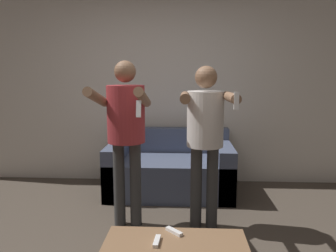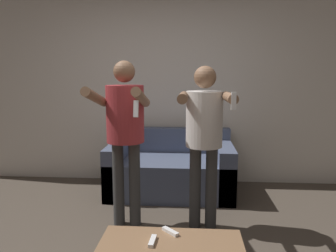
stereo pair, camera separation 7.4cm
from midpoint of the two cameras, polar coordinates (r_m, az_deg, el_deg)
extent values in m
cube|color=silver|center=(4.48, -0.25, 7.39)|extent=(6.40, 0.06, 2.70)
cube|color=#4C5670|center=(4.15, 0.98, -8.59)|extent=(1.53, 0.89, 0.45)
cube|color=#4C5670|center=(4.41, 1.26, -2.38)|extent=(1.53, 0.16, 0.32)
cube|color=#4C5670|center=(4.21, -8.14, -7.16)|extent=(0.20, 0.89, 0.62)
cube|color=#4C5670|center=(4.14, 10.27, -7.49)|extent=(0.20, 0.89, 0.62)
cylinder|color=#383838|center=(3.28, -7.98, -9.92)|extent=(0.11, 0.11, 0.84)
cylinder|color=#383838|center=(3.25, -5.17, -10.04)|extent=(0.11, 0.11, 0.84)
cylinder|color=#9E2D33|center=(3.11, -6.81, 2.11)|extent=(0.36, 0.36, 0.54)
sphere|color=brown|center=(3.09, -6.95, 9.40)|extent=(0.20, 0.20, 0.20)
cylinder|color=brown|center=(2.88, -11.80, 4.88)|extent=(0.08, 0.56, 0.21)
cylinder|color=brown|center=(2.79, -3.92, 4.93)|extent=(0.08, 0.56, 0.21)
cube|color=white|center=(2.53, -4.77, 2.99)|extent=(0.04, 0.06, 0.13)
cylinder|color=#383838|center=(3.22, 5.41, -10.56)|extent=(0.11, 0.11, 0.81)
cylinder|color=#383838|center=(3.22, 8.19, -10.56)|extent=(0.11, 0.11, 0.81)
cylinder|color=silver|center=(3.06, 7.03, 1.20)|extent=(0.34, 0.34, 0.52)
sphere|color=brown|center=(3.03, 7.18, 8.45)|extent=(0.20, 0.20, 0.20)
cylinder|color=brown|center=(2.75, 3.42, 5.03)|extent=(0.08, 0.58, 0.09)
cylinder|color=brown|center=(2.77, 11.38, 4.90)|extent=(0.08, 0.58, 0.09)
cube|color=white|center=(2.48, 12.20, 4.28)|extent=(0.04, 0.03, 0.13)
cube|color=#846042|center=(2.31, 1.38, -21.05)|extent=(0.99, 0.61, 0.04)
cylinder|color=#846042|center=(2.68, -8.74, -20.78)|extent=(0.04, 0.04, 0.31)
cube|color=white|center=(2.37, -1.78, -19.39)|extent=(0.05, 0.15, 0.02)
cube|color=white|center=(2.49, 1.31, -17.89)|extent=(0.13, 0.13, 0.02)
camera|label=1|loc=(0.04, -89.40, 0.10)|focal=35.00mm
camera|label=2|loc=(0.04, 90.60, -0.10)|focal=35.00mm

